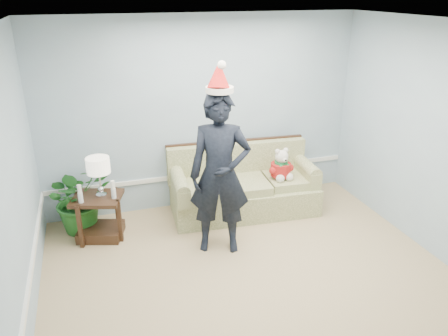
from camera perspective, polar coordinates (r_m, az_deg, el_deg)
room_shell at (r=3.94m, az=6.81°, el=-2.34°), size 4.54×5.04×2.74m
wainscot_trim at (r=5.11m, az=-11.55°, el=-7.87°), size 4.49×4.99×0.06m
sofa at (r=6.26m, az=2.46°, el=-2.61°), size 2.10×1.02×0.95m
side_table at (r=5.85m, az=-15.91°, el=-6.68°), size 0.71×0.65×0.57m
table_lamp at (r=5.54m, az=-16.11°, el=0.12°), size 0.29×0.29×0.51m
candle_pair at (r=5.55m, az=-16.27°, el=-3.07°), size 0.45×0.06×0.23m
houseplant at (r=5.99m, az=-18.34°, el=-3.69°), size 1.07×1.01×0.93m
man at (r=5.07m, az=-0.54°, el=-0.88°), size 0.82×0.67×1.96m
santa_hat at (r=4.76m, az=-0.65°, el=11.70°), size 0.40×0.43×0.36m
teddy_bear at (r=6.14m, az=7.47°, el=0.04°), size 0.30×0.33×0.45m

